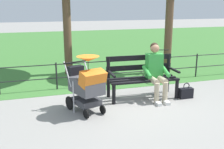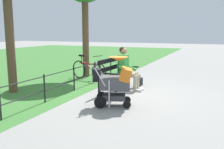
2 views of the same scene
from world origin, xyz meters
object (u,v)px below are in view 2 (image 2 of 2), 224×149
(park_bench, at_px, (117,73))
(person_on_bench, at_px, (127,67))
(handbag, at_px, (139,82))
(stroller, at_px, (115,81))
(bicycle, at_px, (88,70))

(park_bench, bearing_deg, person_on_bench, 138.15)
(person_on_bench, distance_m, handbag, 0.91)
(stroller, height_order, handbag, stroller)
(person_on_bench, relative_size, handbag, 3.45)
(bicycle, bearing_deg, person_on_bench, 62.17)
(stroller, relative_size, bicycle, 0.72)
(park_bench, bearing_deg, handbag, 156.42)
(park_bench, xyz_separation_m, handbag, (-0.94, 0.41, -0.40))
(park_bench, xyz_separation_m, stroller, (1.41, 0.53, 0.07))
(person_on_bench, distance_m, stroller, 1.69)
(park_bench, distance_m, bicycle, 1.97)
(handbag, bearing_deg, person_on_bench, -15.23)
(stroller, height_order, bicycle, stroller)
(park_bench, height_order, stroller, stroller)
(person_on_bench, height_order, stroller, person_on_bench)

